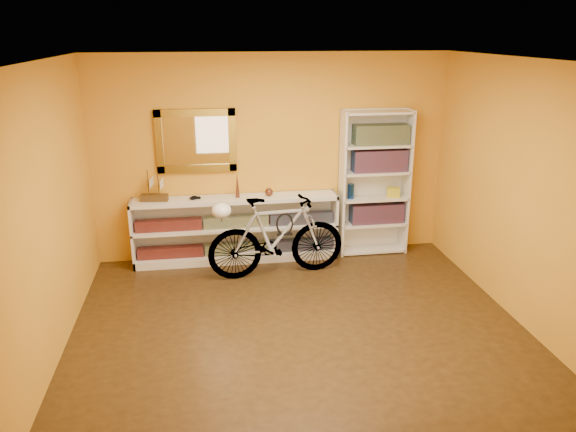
{
  "coord_description": "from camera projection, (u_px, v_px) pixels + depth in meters",
  "views": [
    {
      "loc": [
        -0.86,
        -4.85,
        2.85
      ],
      "look_at": [
        0.0,
        0.7,
        0.95
      ],
      "focal_mm": 34.47,
      "sensor_mm": 36.0,
      "label": 1
    }
  ],
  "objects": [
    {
      "name": "decorative_orb",
      "position": [
        269.0,
        192.0,
        6.98
      ],
      "size": [
        0.1,
        0.1,
        0.1
      ],
      "primitive_type": "sphere",
      "color": "brown",
      "rests_on": "console_unit"
    },
    {
      "name": "bookcase",
      "position": [
        374.0,
        183.0,
        7.19
      ],
      "size": [
        0.9,
        0.3,
        1.9
      ],
      "primitive_type": null,
      "color": "silver",
      "rests_on": "floor"
    },
    {
      "name": "right_wall",
      "position": [
        523.0,
        194.0,
        5.49
      ],
      "size": [
        0.01,
        4.0,
        2.6
      ],
      "primitive_type": "cube",
      "color": "orange",
      "rests_on": "ground"
    },
    {
      "name": "left_wall",
      "position": [
        46.0,
        216.0,
        4.84
      ],
      "size": [
        0.01,
        4.0,
        2.6
      ],
      "primitive_type": "cube",
      "color": "orange",
      "rests_on": "ground"
    },
    {
      "name": "cd_row_lower",
      "position": [
        237.0,
        248.0,
        7.13
      ],
      "size": [
        2.5,
        0.13,
        0.14
      ],
      "primitive_type": "cube",
      "color": "black",
      "rests_on": "console_unit"
    },
    {
      "name": "book_row_a",
      "position": [
        376.0,
        213.0,
        7.32
      ],
      "size": [
        0.7,
        0.22,
        0.26
      ],
      "primitive_type": "cube",
      "color": "maroon",
      "rests_on": "bookcase"
    },
    {
      "name": "book_row_c",
      "position": [
        381.0,
        134.0,
        6.99
      ],
      "size": [
        0.7,
        0.22,
        0.25
      ],
      "primitive_type": "cube",
      "color": "navy",
      "rests_on": "bookcase"
    },
    {
      "name": "travel_mug",
      "position": [
        351.0,
        191.0,
        7.15
      ],
      "size": [
        0.09,
        0.09,
        0.2
      ],
      "primitive_type": "cylinder",
      "color": "navy",
      "rests_on": "bookcase"
    },
    {
      "name": "u_lock",
      "position": [
        285.0,
        224.0,
        6.59
      ],
      "size": [
        0.21,
        0.02,
        0.21
      ],
      "primitive_type": "torus",
      "rotation": [
        1.57,
        0.0,
        0.0
      ],
      "color": "black",
      "rests_on": "bicycle"
    },
    {
      "name": "toy_car",
      "position": [
        195.0,
        199.0,
        6.86
      ],
      "size": [
        0.0,
        0.01,
        0.0
      ],
      "primitive_type": "imported",
      "rotation": [
        0.0,
        0.0,
        1.91
      ],
      "color": "black",
      "rests_on": "console_unit"
    },
    {
      "name": "book_row_b",
      "position": [
        379.0,
        160.0,
        7.1
      ],
      "size": [
        0.7,
        0.22,
        0.28
      ],
      "primitive_type": "cube",
      "color": "maroon",
      "rests_on": "bookcase"
    },
    {
      "name": "ceiling",
      "position": [
        300.0,
        60.0,
        4.74
      ],
      "size": [
        4.5,
        4.0,
        0.01
      ],
      "primitive_type": "cube",
      "color": "silver",
      "rests_on": "ground"
    },
    {
      "name": "model_ship",
      "position": [
        153.0,
        186.0,
        6.73
      ],
      "size": [
        0.34,
        0.16,
        0.39
      ],
      "primitive_type": null,
      "rotation": [
        0.0,
        0.0,
        -0.12
      ],
      "color": "#3D2911",
      "rests_on": "console_unit"
    },
    {
      "name": "back_wall",
      "position": [
        272.0,
        158.0,
        7.04
      ],
      "size": [
        4.5,
        0.01,
        2.6
      ],
      "primitive_type": "cube",
      "color": "orange",
      "rests_on": "ground"
    },
    {
      "name": "yellow_bag",
      "position": [
        393.0,
        192.0,
        7.22
      ],
      "size": [
        0.19,
        0.15,
        0.13
      ],
      "primitive_type": "cube",
      "rotation": [
        0.0,
        0.0,
        -0.27
      ],
      "color": "gold",
      "rests_on": "bookcase"
    },
    {
      "name": "red_tin",
      "position": [
        361.0,
        137.0,
        6.99
      ],
      "size": [
        0.17,
        0.17,
        0.18
      ],
      "primitive_type": "cube",
      "rotation": [
        0.0,
        0.0,
        -0.29
      ],
      "color": "maroon",
      "rests_on": "bookcase"
    },
    {
      "name": "cd_row_upper",
      "position": [
        236.0,
        222.0,
        7.02
      ],
      "size": [
        2.5,
        0.13,
        0.14
      ],
      "primitive_type": "cube",
      "color": "navy",
      "rests_on": "console_unit"
    },
    {
      "name": "floor",
      "position": [
        299.0,
        327.0,
        5.58
      ],
      "size": [
        4.5,
        4.0,
        0.01
      ],
      "primitive_type": "cube",
      "color": "black",
      "rests_on": "ground"
    },
    {
      "name": "bronze_ornament",
      "position": [
        237.0,
        185.0,
        6.89
      ],
      "size": [
        0.06,
        0.06,
        0.32
      ],
      "primitive_type": "cone",
      "color": "brown",
      "rests_on": "console_unit"
    },
    {
      "name": "helmet",
      "position": [
        221.0,
        211.0,
        6.34
      ],
      "size": [
        0.23,
        0.22,
        0.17
      ],
      "primitive_type": "ellipsoid",
      "color": "white",
      "rests_on": "bicycle"
    },
    {
      "name": "gilt_mirror",
      "position": [
        196.0,
        141.0,
        6.79
      ],
      "size": [
        0.98,
        0.06,
        0.78
      ],
      "primitive_type": "cube",
      "color": "#7D6116",
      "rests_on": "back_wall"
    },
    {
      "name": "wall_socket",
      "position": [
        339.0,
        232.0,
        7.49
      ],
      "size": [
        0.09,
        0.02,
        0.09
      ],
      "primitive_type": "cube",
      "color": "silver",
      "rests_on": "back_wall"
    },
    {
      "name": "bicycle",
      "position": [
        277.0,
        236.0,
        6.61
      ],
      "size": [
        0.6,
        1.73,
        1.0
      ],
      "primitive_type": "imported",
      "rotation": [
        0.0,
        0.0,
        1.67
      ],
      "color": "silver",
      "rests_on": "floor"
    },
    {
      "name": "console_unit",
      "position": [
        236.0,
        229.0,
        7.07
      ],
      "size": [
        2.6,
        0.35,
        0.85
      ],
      "primitive_type": null,
      "color": "silver",
      "rests_on": "floor"
    }
  ]
}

